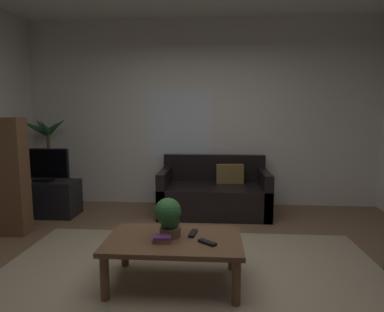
% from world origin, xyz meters
% --- Properties ---
extents(floor, '(5.47, 4.81, 0.02)m').
position_xyz_m(floor, '(0.00, 0.00, -0.01)').
color(floor, brown).
rests_on(floor, ground).
extents(rug, '(3.55, 2.64, 0.01)m').
position_xyz_m(rug, '(0.00, -0.20, 0.00)').
color(rug, tan).
rests_on(rug, ground).
extents(wall_back, '(5.59, 0.06, 2.88)m').
position_xyz_m(wall_back, '(0.00, 2.43, 1.44)').
color(wall_back, silver).
rests_on(wall_back, ground).
extents(window_pane, '(1.00, 0.01, 1.05)m').
position_xyz_m(window_pane, '(-0.36, 2.40, 1.25)').
color(window_pane, white).
extents(couch_under_window, '(1.55, 0.84, 0.82)m').
position_xyz_m(couch_under_window, '(0.21, 1.92, 0.27)').
color(couch_under_window, black).
rests_on(couch_under_window, ground).
extents(coffee_table, '(1.13, 0.68, 0.40)m').
position_xyz_m(coffee_table, '(-0.13, -0.08, 0.35)').
color(coffee_table, brown).
rests_on(coffee_table, ground).
extents(book_on_table_0, '(0.15, 0.10, 0.03)m').
position_xyz_m(book_on_table_0, '(-0.22, -0.17, 0.42)').
color(book_on_table_0, '#99663F').
rests_on(book_on_table_0, coffee_table).
extents(book_on_table_1, '(0.15, 0.11, 0.02)m').
position_xyz_m(book_on_table_1, '(-0.21, -0.17, 0.44)').
color(book_on_table_1, '#72387F').
rests_on(book_on_table_1, coffee_table).
extents(remote_on_table_0, '(0.16, 0.14, 0.02)m').
position_xyz_m(remote_on_table_0, '(0.15, -0.18, 0.41)').
color(remote_on_table_0, black).
rests_on(remote_on_table_0, coffee_table).
extents(remote_on_table_1, '(0.07, 0.17, 0.02)m').
position_xyz_m(remote_on_table_1, '(0.03, 0.01, 0.41)').
color(remote_on_table_1, black).
rests_on(remote_on_table_1, coffee_table).
extents(potted_plant_on_table, '(0.22, 0.23, 0.34)m').
position_xyz_m(potted_plant_on_table, '(-0.17, -0.05, 0.58)').
color(potted_plant_on_table, brown).
rests_on(potted_plant_on_table, coffee_table).
extents(tv_stand, '(0.90, 0.44, 0.50)m').
position_xyz_m(tv_stand, '(-2.18, 1.65, 0.25)').
color(tv_stand, black).
rests_on(tv_stand, ground).
extents(tv, '(0.74, 0.16, 0.46)m').
position_xyz_m(tv, '(-2.18, 1.63, 0.74)').
color(tv, black).
rests_on(tv, tv_stand).
extents(potted_palm_corner, '(0.79, 0.76, 1.45)m').
position_xyz_m(potted_palm_corner, '(-2.39, 2.18, 0.61)').
color(potted_palm_corner, '#B77051').
rests_on(potted_palm_corner, ground).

